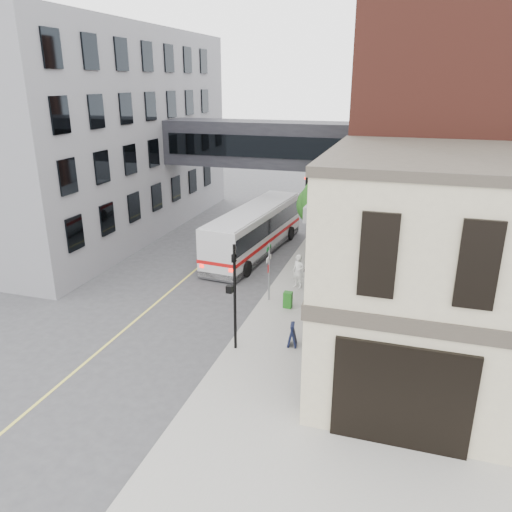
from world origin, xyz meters
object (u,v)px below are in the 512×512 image
Objects in this scene: pedestrian_b at (328,243)px; pedestrian_c at (314,267)px; sandwich_board at (292,335)px; newspaper_box at (288,300)px; bus at (255,229)px; pedestrian_a at (298,271)px.

pedestrian_c is (-0.07, -4.07, -0.09)m from pedestrian_b.
sandwich_board is (0.42, -11.20, -0.47)m from pedestrian_b.
sandwich_board is (1.06, -3.51, 0.08)m from newspaper_box.
newspaper_box is (-0.64, -7.69, -0.56)m from pedestrian_b.
sandwich_board is at bearing -65.21° from bus.
bus reaches higher than sandwich_board.
newspaper_box is 3.67m from sandwich_board.
pedestrian_a is at bearing -98.79° from pedestrian_b.
bus reaches higher than pedestrian_a.
pedestrian_c is 1.78× the size of sandwich_board.
pedestrian_b reaches higher than pedestrian_a.
pedestrian_c is at bearing -40.84° from bus.
newspaper_box is 0.83× the size of sandwich_board.
pedestrian_c reaches higher than newspaper_box.
bus reaches higher than pedestrian_c.
bus is at bearing 105.41° from sandwich_board.
pedestrian_a is at bearing 91.27° from sandwich_board.
pedestrian_c is (0.66, 1.02, -0.04)m from pedestrian_a.
newspaper_box is (-0.57, -3.62, -0.47)m from pedestrian_c.
newspaper_box is at bearing -61.83° from bus.
bus is 13.75× the size of newspaper_box.
bus is 12.33m from sandwich_board.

